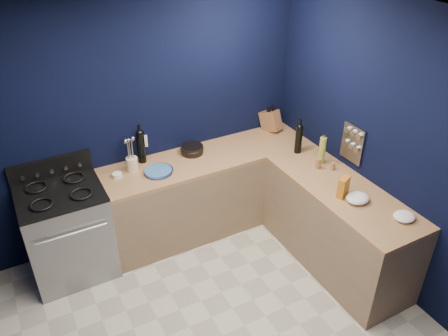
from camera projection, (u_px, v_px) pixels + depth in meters
floor at (223, 336)px, 3.86m from camera, size 3.50×3.50×0.02m
ceiling at (222, 30)px, 2.48m from camera, size 3.50×3.50×0.02m
wall_back at (140, 121)px, 4.49m from camera, size 3.50×0.02×2.60m
wall_right at (401, 157)px, 3.88m from camera, size 0.02×3.50×2.60m
cab_back at (209, 192)px, 4.94m from camera, size 2.30×0.63×0.86m
top_back at (209, 157)px, 4.71m from camera, size 2.30×0.63×0.04m
cab_right at (337, 228)px, 4.42m from camera, size 0.63×1.67×0.86m
top_right at (343, 191)px, 4.18m from camera, size 0.63×1.67×0.04m
gas_range at (69, 234)px, 4.30m from camera, size 0.76×0.66×0.92m
oven_door at (76, 254)px, 4.07m from camera, size 0.59×0.02×0.42m
cooktop at (59, 193)px, 4.05m from camera, size 0.76×0.66×0.03m
backguard at (51, 168)px, 4.22m from camera, size 0.76×0.06×0.20m
spice_panel at (353, 143)px, 4.34m from camera, size 0.02×0.28×0.38m
wall_outlet at (143, 142)px, 4.59m from camera, size 0.09×0.02×0.13m
plate_stack at (158, 171)px, 4.40m from camera, size 0.27×0.27×0.03m
ramekin at (117, 175)px, 4.34m from camera, size 0.11×0.11×0.04m
utensil_crock at (132, 164)px, 4.41m from camera, size 0.12×0.12×0.14m
wine_bottle_back at (141, 147)px, 4.51m from camera, size 0.10×0.10×0.34m
lemon_basket at (192, 150)px, 4.72m from camera, size 0.31×0.31×0.09m
knife_block at (271, 121)px, 5.15m from camera, size 0.21×0.30×0.29m
wine_bottle_right at (299, 140)px, 4.68m from camera, size 0.10×0.10×0.30m
oil_bottle at (322, 150)px, 4.50m from camera, size 0.09×0.09×0.29m
spice_jar_near at (318, 164)px, 4.45m from camera, size 0.07×0.07×0.11m
spice_jar_far at (333, 166)px, 4.44m from camera, size 0.05×0.05×0.08m
crouton_bag at (343, 187)px, 4.02m from camera, size 0.15×0.11×0.20m
towel_front at (358, 198)px, 3.98m from camera, size 0.25×0.23×0.08m
towel_end at (404, 216)px, 3.77m from camera, size 0.21×0.20×0.06m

